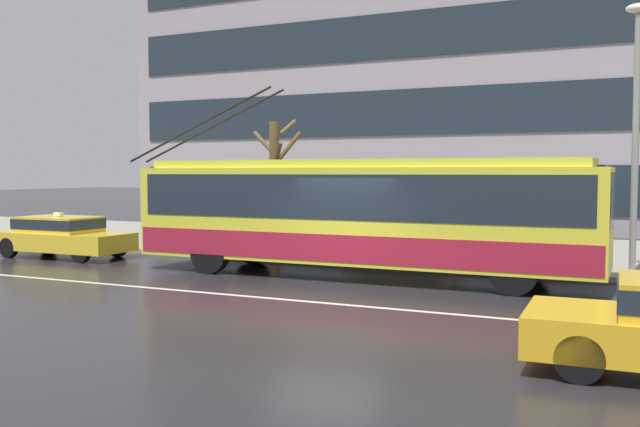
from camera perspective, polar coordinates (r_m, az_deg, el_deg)
ground_plane at (r=15.42m, az=0.35°, el=-6.44°), size 160.00×160.00×0.00m
sidewalk_slab at (r=23.84m, az=9.40°, el=-2.82°), size 80.00×10.00×0.14m
lane_centre_line at (r=14.36m, az=-1.65°, el=-7.17°), size 72.00×0.14×0.01m
trolleybus at (r=17.50m, az=3.34°, el=0.08°), size 12.83×2.59×4.87m
taxi_queued_behind_bus at (r=22.98m, az=-20.44°, el=-1.64°), size 4.42×1.78×1.39m
bus_shelter at (r=20.76m, az=6.18°, el=2.04°), size 4.05×1.87×2.65m
pedestrian_at_shelter at (r=21.24m, az=10.86°, el=0.94°), size 1.47×1.47×1.98m
pedestrian_approaching_curb at (r=19.89m, az=18.11°, el=0.44°), size 1.15×1.15×1.96m
street_lamp at (r=18.44m, az=24.51°, el=7.35°), size 0.60×0.32×6.51m
street_tree_bare at (r=22.10m, az=-3.69°, el=2.90°), size 1.66×1.56×4.23m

